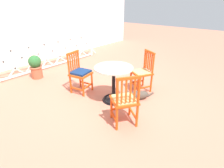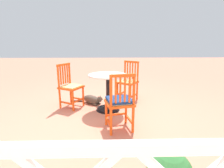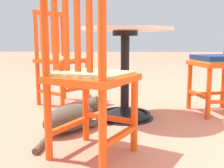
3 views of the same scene
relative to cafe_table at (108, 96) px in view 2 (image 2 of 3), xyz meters
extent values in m
plane|color=#C6755B|center=(0.11, 0.08, -0.28)|extent=(24.00, 24.00, 0.00)
cube|color=white|center=(0.39, 2.76, 0.67)|extent=(3.27, 0.04, 0.05)
cone|color=black|center=(0.00, 0.00, -0.23)|extent=(0.48, 0.48, 0.10)
torus|color=black|center=(0.00, 0.00, -0.26)|extent=(0.44, 0.44, 0.04)
cylinder|color=black|center=(0.00, 0.00, 0.09)|extent=(0.07, 0.07, 0.66)
cylinder|color=black|center=(0.00, 0.00, 0.40)|extent=(0.20, 0.20, 0.04)
cylinder|color=beige|center=(0.00, 0.00, 0.43)|extent=(0.76, 0.76, 0.02)
cylinder|color=#E04C14|center=(-0.50, -0.37, -0.06)|extent=(0.04, 0.04, 0.45)
cylinder|color=#E04C14|center=(-0.22, -0.56, -0.06)|extent=(0.04, 0.04, 0.45)
cylinder|color=#E04C14|center=(-0.70, -0.64, 0.17)|extent=(0.04, 0.04, 0.91)
cylinder|color=#E04C14|center=(-0.42, -0.84, 0.17)|extent=(0.04, 0.04, 0.91)
cube|color=#E04C14|center=(-0.60, -0.50, -0.14)|extent=(0.22, 0.29, 0.03)
cube|color=#E04C14|center=(-0.32, -0.70, -0.14)|extent=(0.22, 0.29, 0.03)
cube|color=#E04C14|center=(-0.36, -0.46, -0.11)|extent=(0.29, 0.22, 0.03)
cube|color=#E04C14|center=(-0.46, -0.60, 0.15)|extent=(0.56, 0.56, 0.04)
cube|color=tan|center=(-0.46, -0.60, 0.17)|extent=(0.49, 0.49, 0.02)
cube|color=#E04C14|center=(-0.64, -0.68, 0.40)|extent=(0.03, 0.03, 0.39)
cube|color=#E04C14|center=(-0.59, -0.72, 0.40)|extent=(0.03, 0.03, 0.39)
cube|color=#E04C14|center=(-0.53, -0.76, 0.40)|extent=(0.03, 0.03, 0.39)
cube|color=#E04C14|center=(-0.48, -0.80, 0.40)|extent=(0.03, 0.03, 0.39)
cube|color=#E04C14|center=(-0.56, -0.74, 0.61)|extent=(0.33, 0.25, 0.04)
cylinder|color=#E04C14|center=(0.53, -0.25, -0.06)|extent=(0.04, 0.04, 0.45)
cylinder|color=#E04C14|center=(0.69, 0.05, -0.06)|extent=(0.04, 0.04, 0.45)
cylinder|color=#E04C14|center=(0.83, -0.41, 0.17)|extent=(0.04, 0.04, 0.91)
cylinder|color=#E04C14|center=(0.99, -0.12, 0.17)|extent=(0.04, 0.04, 0.91)
cube|color=#E04C14|center=(0.68, -0.33, -0.14)|extent=(0.31, 0.19, 0.03)
cube|color=#E04C14|center=(0.84, -0.04, -0.14)|extent=(0.31, 0.19, 0.03)
cube|color=#E04C14|center=(0.61, -0.10, -0.11)|extent=(0.19, 0.31, 0.03)
cube|color=#E04C14|center=(0.76, -0.18, 0.15)|extent=(0.54, 0.54, 0.04)
cube|color=tan|center=(0.76, -0.18, 0.17)|extent=(0.47, 0.47, 0.02)
cube|color=#E04C14|center=(0.86, -0.36, 0.40)|extent=(0.03, 0.03, 0.39)
cube|color=#E04C14|center=(0.89, -0.30, 0.40)|extent=(0.03, 0.03, 0.39)
cube|color=#E04C14|center=(0.92, -0.24, 0.40)|extent=(0.03, 0.03, 0.39)
cube|color=#E04C14|center=(0.96, -0.18, 0.40)|extent=(0.03, 0.03, 0.39)
cube|color=#E04C14|center=(0.91, -0.27, 0.61)|extent=(0.21, 0.35, 0.04)
cylinder|color=#E04C14|center=(0.03, 0.67, -0.06)|extent=(0.04, 0.04, 0.45)
cylinder|color=#E04C14|center=(-0.30, 0.60, -0.06)|extent=(0.04, 0.04, 0.45)
cylinder|color=#E04C14|center=(-0.04, 1.00, 0.17)|extent=(0.04, 0.04, 0.91)
cylinder|color=#E04C14|center=(-0.37, 0.93, 0.17)|extent=(0.04, 0.04, 0.91)
cube|color=#E04C14|center=(-0.01, 0.83, -0.14)|extent=(0.10, 0.34, 0.03)
cube|color=#E04C14|center=(-0.34, 0.76, -0.14)|extent=(0.10, 0.34, 0.03)
cube|color=#E04C14|center=(-0.14, 0.63, -0.11)|extent=(0.34, 0.10, 0.03)
cube|color=#E04C14|center=(-0.17, 0.80, 0.15)|extent=(0.48, 0.48, 0.04)
cube|color=tan|center=(-0.17, 0.80, 0.17)|extent=(0.42, 0.42, 0.02)
cube|color=#E04C14|center=(-0.11, 0.99, 0.40)|extent=(0.03, 0.02, 0.39)
cube|color=#E04C14|center=(-0.17, 0.97, 0.40)|extent=(0.03, 0.02, 0.39)
cube|color=#E04C14|center=(-0.24, 0.96, 0.40)|extent=(0.03, 0.02, 0.39)
cube|color=#E04C14|center=(-0.31, 0.94, 0.40)|extent=(0.03, 0.02, 0.39)
cube|color=#E04C14|center=(-0.21, 0.96, 0.61)|extent=(0.38, 0.11, 0.04)
cube|color=navy|center=(-0.17, 0.80, 0.20)|extent=(0.43, 0.43, 0.04)
ellipsoid|color=#4C4238|center=(0.37, -0.39, -0.19)|extent=(0.47, 0.43, 0.19)
ellipsoid|color=silver|center=(0.29, -0.32, -0.20)|extent=(0.23, 0.23, 0.14)
sphere|color=#4C4238|center=(0.17, -0.23, -0.13)|extent=(0.12, 0.12, 0.12)
ellipsoid|color=silver|center=(0.14, -0.20, -0.15)|extent=(0.07, 0.07, 0.04)
cone|color=#4C4238|center=(0.16, -0.26, -0.08)|extent=(0.04, 0.04, 0.04)
cone|color=#4C4238|center=(0.20, -0.21, -0.08)|extent=(0.04, 0.04, 0.04)
ellipsoid|color=#4C4238|center=(0.21, -0.33, -0.26)|extent=(0.13, 0.12, 0.05)
ellipsoid|color=#4C4238|center=(0.27, -0.24, -0.26)|extent=(0.13, 0.12, 0.05)
cylinder|color=#4C4238|center=(0.67, -0.50, -0.26)|extent=(0.22, 0.05, 0.04)
camera|label=1|loc=(-2.46, -2.03, 1.60)|focal=28.04mm
camera|label=2|loc=(0.01, 3.35, 1.06)|focal=28.11mm
camera|label=3|loc=(2.23, -0.03, 0.36)|focal=44.63mm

